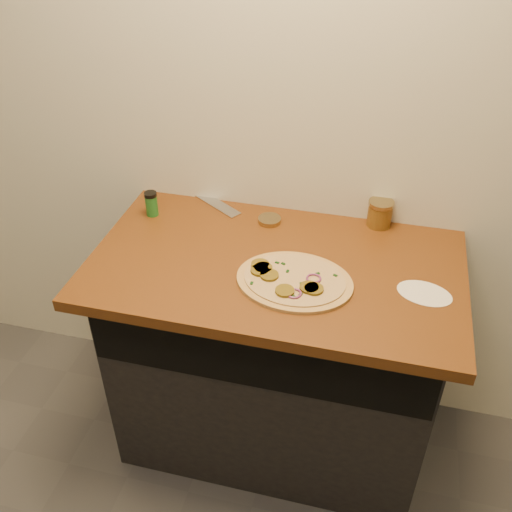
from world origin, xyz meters
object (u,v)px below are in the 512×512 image
(pizza, at_px, (293,280))
(chefs_knife, at_px, (200,193))
(salsa_jar, at_px, (380,213))
(spice_shaker, at_px, (151,204))

(pizza, bearing_deg, chefs_knife, 135.36)
(salsa_jar, relative_size, spice_shaker, 1.06)
(pizza, relative_size, chefs_knife, 1.18)
(salsa_jar, height_order, spice_shaker, salsa_jar)
(salsa_jar, distance_m, spice_shaker, 0.81)
(pizza, distance_m, chefs_knife, 0.63)
(chefs_knife, bearing_deg, salsa_jar, -4.17)
(pizza, xyz_separation_m, spice_shaker, (-0.57, 0.27, 0.04))
(chefs_knife, bearing_deg, spice_shaker, -124.37)
(pizza, bearing_deg, salsa_jar, 59.66)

